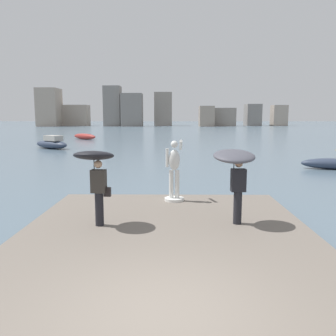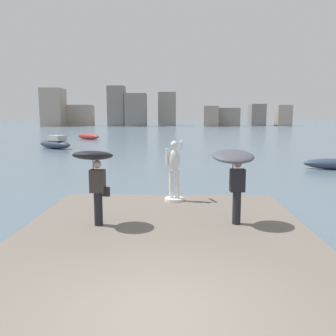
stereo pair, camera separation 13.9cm
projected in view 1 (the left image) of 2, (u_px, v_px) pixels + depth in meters
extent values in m
plane|color=slate|center=(172.00, 142.00, 44.79)|extent=(400.00, 400.00, 0.00)
cube|color=#70665B|center=(165.00, 259.00, 7.58)|extent=(7.36, 10.83, 0.40)
cylinder|color=white|center=(174.00, 199.00, 11.99)|extent=(0.66, 0.66, 0.09)
cylinder|color=white|center=(171.00, 184.00, 11.91)|extent=(0.15, 0.15, 0.96)
cylinder|color=white|center=(177.00, 184.00, 11.91)|extent=(0.15, 0.15, 0.96)
ellipsoid|color=white|center=(174.00, 160.00, 11.79)|extent=(0.38, 0.26, 0.69)
sphere|color=white|center=(174.00, 144.00, 11.72)|extent=(0.24, 0.24, 0.24)
cylinder|color=white|center=(167.00, 158.00, 11.78)|extent=(0.10, 0.10, 0.62)
cylinder|color=white|center=(181.00, 145.00, 11.98)|extent=(0.10, 0.59, 0.40)
cylinder|color=black|center=(99.00, 209.00, 9.20)|extent=(0.22, 0.22, 0.88)
cube|color=#38332D|center=(99.00, 181.00, 9.09)|extent=(0.40, 0.28, 0.60)
sphere|color=tan|center=(98.00, 164.00, 9.03)|extent=(0.21, 0.21, 0.21)
cylinder|color=#262626|center=(94.00, 168.00, 9.10)|extent=(0.02, 0.02, 0.56)
ellipsoid|color=black|center=(94.00, 155.00, 9.05)|extent=(1.14, 1.16, 0.36)
cube|color=black|center=(107.00, 192.00, 9.13)|extent=(0.19, 0.12, 0.24)
cylinder|color=black|center=(238.00, 208.00, 9.35)|extent=(0.22, 0.22, 0.88)
cube|color=black|center=(238.00, 180.00, 9.24)|extent=(0.39, 0.26, 0.60)
sphere|color=#A87A5B|center=(239.00, 163.00, 9.18)|extent=(0.21, 0.21, 0.21)
cylinder|color=#262626|center=(234.00, 168.00, 9.23)|extent=(0.02, 0.02, 0.52)
ellipsoid|color=#4C4C56|center=(234.00, 156.00, 9.18)|extent=(1.14, 1.17, 0.43)
ellipsoid|color=#2D384C|center=(51.00, 144.00, 35.70)|extent=(4.61, 3.89, 0.87)
cube|color=#B2ADA3|center=(53.00, 138.00, 35.40)|extent=(2.11, 1.93, 0.53)
ellipsoid|color=#9E2D28|center=(85.00, 136.00, 50.43)|extent=(4.53, 4.36, 0.82)
ellipsoid|color=#2D384C|center=(333.00, 164.00, 21.79)|extent=(3.92, 1.77, 0.67)
cube|color=#A89989|center=(49.00, 107.00, 117.99)|extent=(6.81, 7.87, 12.54)
cube|color=#A89989|center=(76.00, 115.00, 124.08)|extent=(8.87, 6.53, 7.22)
cube|color=gray|center=(113.00, 106.00, 119.53)|extent=(5.62, 5.68, 13.39)
cube|color=gray|center=(132.00, 110.00, 118.13)|extent=(7.01, 5.97, 10.84)
cube|color=gray|center=(163.00, 109.00, 124.85)|extent=(6.14, 6.81, 11.62)
cube|color=gray|center=(206.00, 116.00, 117.64)|extent=(4.82, 6.71, 6.69)
cube|color=gray|center=(220.00, 117.00, 121.25)|extent=(9.84, 6.45, 6.13)
cube|color=gray|center=(253.00, 115.00, 124.86)|extent=(5.04, 7.23, 7.55)
cube|color=#A89989|center=(279.00, 115.00, 124.38)|extent=(4.95, 5.25, 7.20)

